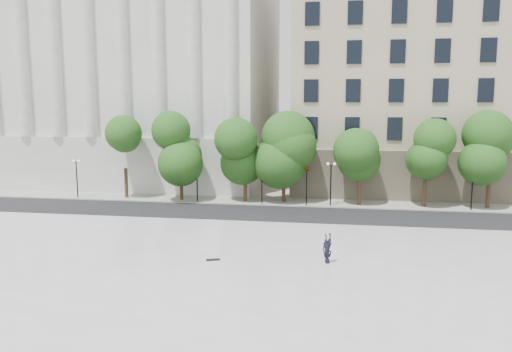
{
  "coord_description": "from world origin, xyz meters",
  "views": [
    {
      "loc": [
        6.37,
        -23.26,
        9.57
      ],
      "look_at": [
        1.11,
        10.0,
        4.61
      ],
      "focal_mm": 35.0,
      "sensor_mm": 36.0,
      "label": 1
    }
  ],
  "objects_px": {
    "traffic_light_east": "(307,166)",
    "traffic_light_west": "(262,166)",
    "person_lying": "(327,259)",
    "skateboard": "(213,260)"
  },
  "relations": [
    {
      "from": "traffic_light_west",
      "to": "traffic_light_east",
      "type": "bearing_deg",
      "value": 0.0
    },
    {
      "from": "traffic_light_west",
      "to": "traffic_light_east",
      "type": "distance_m",
      "value": 4.17
    },
    {
      "from": "traffic_light_west",
      "to": "traffic_light_east",
      "type": "xyz_separation_m",
      "value": [
        4.17,
        0.0,
        0.09
      ]
    },
    {
      "from": "traffic_light_east",
      "to": "person_lying",
      "type": "relative_size",
      "value": 2.49
    },
    {
      "from": "skateboard",
      "to": "person_lying",
      "type": "bearing_deg",
      "value": -14.64
    },
    {
      "from": "traffic_light_east",
      "to": "traffic_light_west",
      "type": "bearing_deg",
      "value": 180.0
    },
    {
      "from": "person_lying",
      "to": "skateboard",
      "type": "distance_m",
      "value": 6.62
    },
    {
      "from": "traffic_light_west",
      "to": "skateboard",
      "type": "distance_m",
      "value": 18.51
    },
    {
      "from": "traffic_light_west",
      "to": "traffic_light_east",
      "type": "relative_size",
      "value": 0.98
    },
    {
      "from": "traffic_light_west",
      "to": "person_lying",
      "type": "relative_size",
      "value": 2.44
    }
  ]
}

